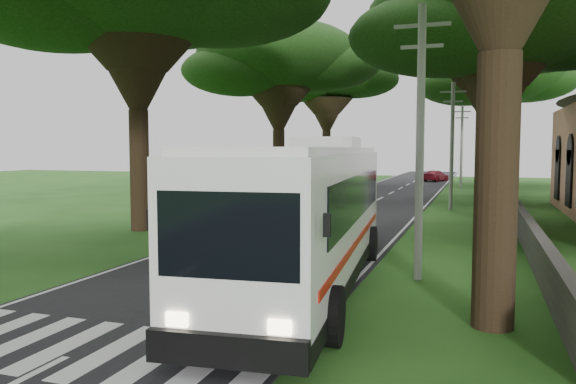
{
  "coord_description": "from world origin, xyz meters",
  "views": [
    {
      "loc": [
        7.14,
        -10.73,
        3.88
      ],
      "look_at": [
        0.18,
        9.69,
        2.2
      ],
      "focal_mm": 35.0,
      "sensor_mm": 36.0,
      "label": 1
    }
  ],
  "objects_px": {
    "distant_car_a": "(355,186)",
    "distant_car_c": "(436,176)",
    "coach_bus": "(308,213)",
    "pedestrian": "(169,217)",
    "pole_far": "(462,145)",
    "pole_mid": "(452,144)",
    "pole_near": "(420,138)"
  },
  "relations": [
    {
      "from": "pole_far",
      "to": "coach_bus",
      "type": "bearing_deg",
      "value": -93.83
    },
    {
      "from": "coach_bus",
      "to": "pole_mid",
      "type": "bearing_deg",
      "value": 77.27
    },
    {
      "from": "pole_mid",
      "to": "distant_car_c",
      "type": "height_order",
      "value": "pole_mid"
    },
    {
      "from": "coach_bus",
      "to": "pedestrian",
      "type": "xyz_separation_m",
      "value": [
        -8.33,
        6.57,
        -1.22
      ]
    },
    {
      "from": "pole_mid",
      "to": "coach_bus",
      "type": "distance_m",
      "value": 22.23
    },
    {
      "from": "distant_car_c",
      "to": "pedestrian",
      "type": "distance_m",
      "value": 47.18
    },
    {
      "from": "pole_far",
      "to": "coach_bus",
      "type": "height_order",
      "value": "pole_far"
    },
    {
      "from": "pole_far",
      "to": "pedestrian",
      "type": "bearing_deg",
      "value": -107.47
    },
    {
      "from": "coach_bus",
      "to": "distant_car_c",
      "type": "relative_size",
      "value": 3.07
    },
    {
      "from": "distant_car_c",
      "to": "distant_car_a",
      "type": "bearing_deg",
      "value": 94.65
    },
    {
      "from": "distant_car_a",
      "to": "pole_far",
      "type": "bearing_deg",
      "value": -146.83
    },
    {
      "from": "pole_far",
      "to": "distant_car_a",
      "type": "height_order",
      "value": "pole_far"
    },
    {
      "from": "distant_car_a",
      "to": "distant_car_c",
      "type": "height_order",
      "value": "distant_car_a"
    },
    {
      "from": "coach_bus",
      "to": "pedestrian",
      "type": "bearing_deg",
      "value": 136.27
    },
    {
      "from": "pole_far",
      "to": "coach_bus",
      "type": "xyz_separation_m",
      "value": [
        -2.81,
        -41.95,
        -2.08
      ]
    },
    {
      "from": "pole_mid",
      "to": "pole_far",
      "type": "bearing_deg",
      "value": 90.0
    },
    {
      "from": "pole_near",
      "to": "pole_far",
      "type": "height_order",
      "value": "same"
    },
    {
      "from": "pole_near",
      "to": "pole_far",
      "type": "relative_size",
      "value": 1.0
    },
    {
      "from": "pole_far",
      "to": "coach_bus",
      "type": "distance_m",
      "value": 42.1
    },
    {
      "from": "pole_far",
      "to": "pedestrian",
      "type": "height_order",
      "value": "pole_far"
    },
    {
      "from": "pole_mid",
      "to": "pedestrian",
      "type": "bearing_deg",
      "value": -125.9
    },
    {
      "from": "pole_mid",
      "to": "pedestrian",
      "type": "distance_m",
      "value": 19.27
    },
    {
      "from": "distant_car_a",
      "to": "distant_car_c",
      "type": "distance_m",
      "value": 21.48
    },
    {
      "from": "pedestrian",
      "to": "distant_car_a",
      "type": "bearing_deg",
      "value": 2.12
    },
    {
      "from": "coach_bus",
      "to": "pedestrian",
      "type": "height_order",
      "value": "coach_bus"
    },
    {
      "from": "pole_near",
      "to": "pedestrian",
      "type": "height_order",
      "value": "pole_near"
    },
    {
      "from": "pole_near",
      "to": "distant_car_c",
      "type": "relative_size",
      "value": 1.83
    },
    {
      "from": "coach_bus",
      "to": "distant_car_a",
      "type": "relative_size",
      "value": 3.52
    },
    {
      "from": "pole_near",
      "to": "pole_mid",
      "type": "height_order",
      "value": "same"
    },
    {
      "from": "distant_car_a",
      "to": "distant_car_c",
      "type": "xyz_separation_m",
      "value": [
        5.21,
        20.84,
        -0.02
      ]
    },
    {
      "from": "pole_near",
      "to": "distant_car_c",
      "type": "xyz_separation_m",
      "value": [
        -3.16,
        51.12,
        -3.51
      ]
    },
    {
      "from": "distant_car_a",
      "to": "pedestrian",
      "type": "xyz_separation_m",
      "value": [
        -2.76,
        -25.67,
        0.2
      ]
    }
  ]
}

